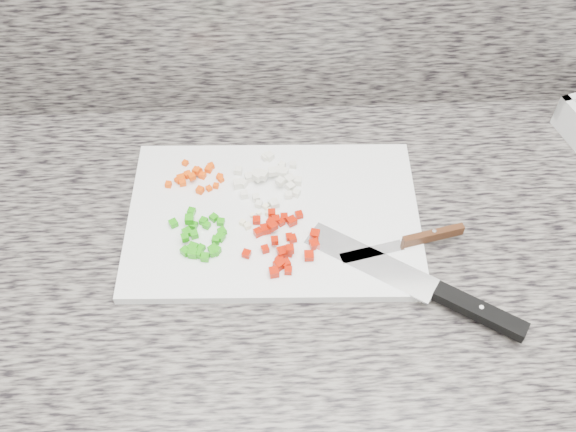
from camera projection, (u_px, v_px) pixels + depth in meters
cabinet at (333, 383)px, 1.28m from camera, size 3.92×0.62×0.86m
countertop at (351, 253)px, 0.92m from camera, size 3.96×0.64×0.04m
cutting_board at (274, 217)px, 0.93m from camera, size 0.43×0.29×0.01m
carrot_pile at (195, 177)px, 0.96m from camera, size 0.09×0.07×0.02m
onion_pile at (269, 179)px, 0.96m from camera, size 0.10×0.11×0.02m
green_pepper_pile at (200, 238)px, 0.89m from camera, size 0.08×0.09×0.02m
red_pepper_pile at (282, 240)px, 0.89m from camera, size 0.11×0.11×0.02m
garlic_pile at (262, 220)px, 0.91m from camera, size 0.06×0.05×0.01m
chef_knife at (441, 293)px, 0.83m from camera, size 0.27×0.20×0.02m
paring_knife at (418, 240)px, 0.89m from camera, size 0.18×0.05×0.02m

